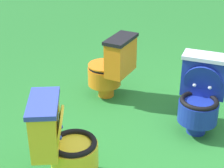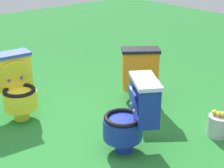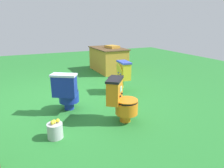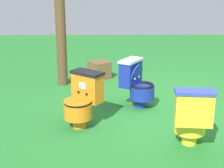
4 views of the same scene
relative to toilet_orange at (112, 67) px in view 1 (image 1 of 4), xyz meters
The scene contains 5 objects.
ground 1.51m from the toilet_orange, 154.83° to the right, with size 14.00×14.00×0.00m, color #26752D.
toilet_orange is the anchor object (origin of this frame).
toilet_blue 1.05m from the toilet_orange, 137.09° to the right, with size 0.63×0.60×0.73m.
toilet_yellow 1.43m from the toilet_orange, 154.84° to the left, with size 0.45×0.53×0.73m.
lemon_bucket 1.12m from the toilet_orange, 85.39° to the right, with size 0.22×0.22×0.28m.
Camera 1 is at (-2.26, 1.24, 1.99)m, focal length 58.51 mm.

